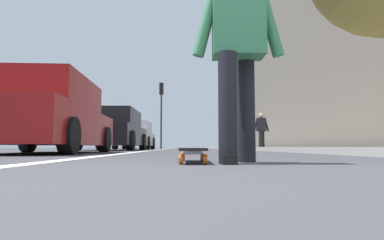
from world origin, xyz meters
The scene contains 11 objects.
ground_plane centered at (10.00, 0.00, 0.00)m, with size 80.00×80.00×0.00m, color #38383D.
lane_stripe_white centered at (20.00, 1.32, 0.00)m, with size 52.00×0.16×0.01m, color silver.
sidewalk_curb centered at (18.00, -3.75, 0.06)m, with size 52.00×3.20×0.12m, color #9E9B93.
building_facade centered at (22.00, -6.34, 6.14)m, with size 40.00×1.20×12.29m, color #635B51.
skateboard centered at (1.48, 0.14, 0.09)m, with size 0.84×0.22×0.11m.
skater_person centered at (1.33, -0.20, 0.94)m, with size 0.46×0.72×1.64m.
parked_car_near centered at (5.35, 2.96, 0.69)m, with size 4.43×2.12×1.46m.
parked_car_mid centered at (11.08, 2.80, 0.73)m, with size 4.56×2.05×1.49m.
parked_car_far centered at (17.12, 2.87, 0.73)m, with size 4.34×1.92×1.50m.
traffic_light centered at (21.41, 1.72, 3.14)m, with size 0.33×0.28×4.57m.
pedestrian_distant centered at (12.84, -3.16, 0.91)m, with size 0.44×0.69×1.59m.
Camera 1 is at (-1.16, 0.23, 0.12)m, focal length 30.64 mm.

